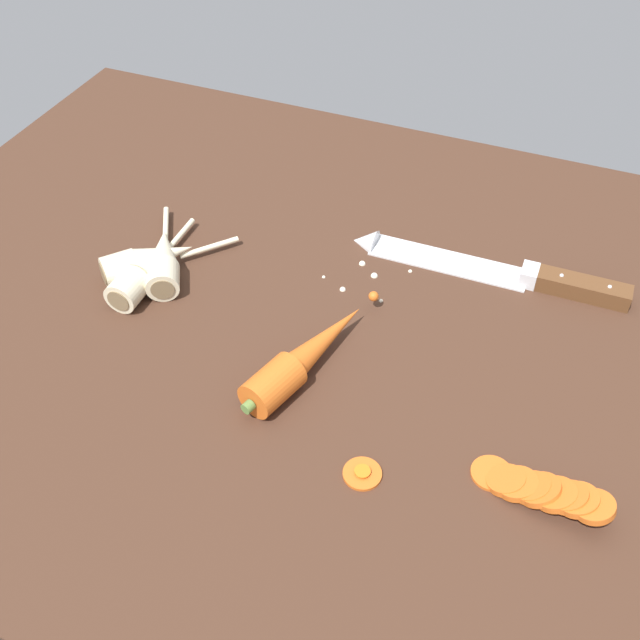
% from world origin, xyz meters
% --- Properties ---
extents(ground_plane, '(1.20, 0.90, 0.04)m').
position_xyz_m(ground_plane, '(0.00, 0.00, -0.02)').
color(ground_plane, '#42281C').
extents(chefs_knife, '(0.35, 0.05, 0.04)m').
position_xyz_m(chefs_knife, '(0.15, 0.15, 0.01)').
color(chefs_knife, silver).
rests_on(chefs_knife, ground_plane).
extents(whole_carrot, '(0.09, 0.22, 0.04)m').
position_xyz_m(whole_carrot, '(0.01, -0.09, 0.02)').
color(whole_carrot, '#D6601E').
rests_on(whole_carrot, ground_plane).
extents(parsnip_front, '(0.13, 0.15, 0.04)m').
position_xyz_m(parsnip_front, '(-0.23, -0.01, 0.02)').
color(parsnip_front, beige).
rests_on(parsnip_front, ground_plane).
extents(parsnip_mid_left, '(0.11, 0.16, 0.04)m').
position_xyz_m(parsnip_mid_left, '(-0.22, 0.00, 0.02)').
color(parsnip_mid_left, beige).
rests_on(parsnip_mid_left, ground_plane).
extents(parsnip_mid_right, '(0.04, 0.18, 0.04)m').
position_xyz_m(parsnip_mid_right, '(-0.23, -0.02, 0.02)').
color(parsnip_mid_right, beige).
rests_on(parsnip_mid_right, ground_plane).
extents(carrot_slice_stack, '(0.13, 0.06, 0.04)m').
position_xyz_m(carrot_slice_stack, '(0.28, -0.15, 0.01)').
color(carrot_slice_stack, '#D6601E').
rests_on(carrot_slice_stack, ground_plane).
extents(carrot_slice_stray_near, '(0.04, 0.04, 0.01)m').
position_xyz_m(carrot_slice_stray_near, '(0.11, -0.19, 0.00)').
color(carrot_slice_stray_near, '#D6601E').
rests_on(carrot_slice_stray_near, ground_plane).
extents(mince_crumbs, '(0.14, 0.13, 0.01)m').
position_xyz_m(mince_crumbs, '(0.03, 0.12, 0.00)').
color(mince_crumbs, silver).
rests_on(mince_crumbs, ground_plane).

